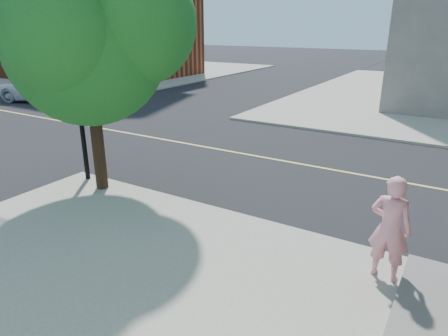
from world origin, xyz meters
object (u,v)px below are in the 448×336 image
Objects in this scene: man_on_phone at (390,228)px; signal_pole at (20,42)px; car_a at (47,89)px; street_tree at (89,26)px.

signal_pole is at bearing 0.60° from man_on_phone.
man_on_phone is 0.42× the size of signal_pole.
signal_pole is 13.43m from car_a.
man_on_phone is 0.37× the size of car_a.
street_tree is (-7.47, 0.36, 3.30)m from man_on_phone.
man_on_phone is 22.77m from car_a.
street_tree is 3.33m from signal_pole.
signal_pole is at bearing -146.45° from car_a.
street_tree is 1.42× the size of signal_pole.
signal_pole reaches higher than car_a.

